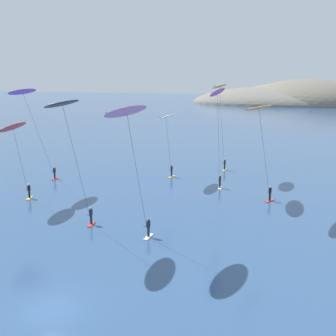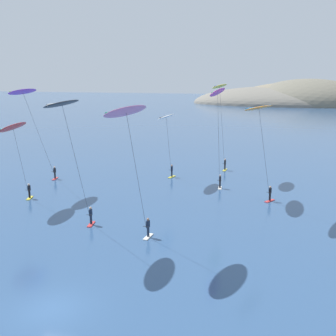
{
  "view_description": "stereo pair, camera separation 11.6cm",
  "coord_description": "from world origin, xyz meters",
  "px_view_note": "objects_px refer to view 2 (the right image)",
  "views": [
    {
      "loc": [
        12.56,
        -19.62,
        13.39
      ],
      "look_at": [
        0.37,
        23.78,
        3.49
      ],
      "focal_mm": 45.0,
      "sensor_mm": 36.0,
      "label": 1
    },
    {
      "loc": [
        12.67,
        -19.59,
        13.39
      ],
      "look_at": [
        0.37,
        23.78,
        3.49
      ],
      "focal_mm": 45.0,
      "sensor_mm": 36.0,
      "label": 2
    }
  ],
  "objects_px": {
    "kitesurfer_red": "(14,132)",
    "kitesurfer_purple": "(26,99)",
    "kitesurfer_black": "(65,114)",
    "kitesurfer_orange": "(260,115)",
    "kitesurfer_yellow": "(220,93)",
    "kitesurfer_white": "(167,122)",
    "kitesurfer_magenta": "(218,99)",
    "kitesurfer_pink": "(128,121)"
  },
  "relations": [
    {
      "from": "kitesurfer_orange",
      "to": "kitesurfer_purple",
      "type": "bearing_deg",
      "value": 177.92
    },
    {
      "from": "kitesurfer_red",
      "to": "kitesurfer_pink",
      "type": "distance_m",
      "value": 17.64
    },
    {
      "from": "kitesurfer_orange",
      "to": "kitesurfer_pink",
      "type": "distance_m",
      "value": 15.44
    },
    {
      "from": "kitesurfer_red",
      "to": "kitesurfer_pink",
      "type": "relative_size",
      "value": 0.77
    },
    {
      "from": "kitesurfer_white",
      "to": "kitesurfer_yellow",
      "type": "relative_size",
      "value": 0.7
    },
    {
      "from": "kitesurfer_red",
      "to": "kitesurfer_black",
      "type": "xyz_separation_m",
      "value": [
        10.41,
        -7.97,
        2.82
      ]
    },
    {
      "from": "kitesurfer_orange",
      "to": "kitesurfer_yellow",
      "type": "xyz_separation_m",
      "value": [
        -6.12,
        13.91,
        1.51
      ]
    },
    {
      "from": "kitesurfer_white",
      "to": "kitesurfer_yellow",
      "type": "bearing_deg",
      "value": 37.83
    },
    {
      "from": "kitesurfer_magenta",
      "to": "kitesurfer_orange",
      "type": "height_order",
      "value": "kitesurfer_magenta"
    },
    {
      "from": "kitesurfer_magenta",
      "to": "kitesurfer_pink",
      "type": "distance_m",
      "value": 18.07
    },
    {
      "from": "kitesurfer_purple",
      "to": "kitesurfer_orange",
      "type": "bearing_deg",
      "value": -2.08
    },
    {
      "from": "kitesurfer_black",
      "to": "kitesurfer_purple",
      "type": "distance_m",
      "value": 18.73
    },
    {
      "from": "kitesurfer_magenta",
      "to": "kitesurfer_white",
      "type": "bearing_deg",
      "value": 148.57
    },
    {
      "from": "kitesurfer_black",
      "to": "kitesurfer_yellow",
      "type": "distance_m",
      "value": 27.8
    },
    {
      "from": "kitesurfer_magenta",
      "to": "kitesurfer_yellow",
      "type": "distance_m",
      "value": 9.07
    },
    {
      "from": "kitesurfer_purple",
      "to": "kitesurfer_orange",
      "type": "xyz_separation_m",
      "value": [
        26.64,
        -0.97,
        -1.15
      ]
    },
    {
      "from": "kitesurfer_red",
      "to": "kitesurfer_purple",
      "type": "bearing_deg",
      "value": 111.98
    },
    {
      "from": "kitesurfer_magenta",
      "to": "kitesurfer_purple",
      "type": "relative_size",
      "value": 1.01
    },
    {
      "from": "kitesurfer_white",
      "to": "kitesurfer_yellow",
      "type": "xyz_separation_m",
      "value": [
        5.96,
        4.63,
        3.42
      ]
    },
    {
      "from": "kitesurfer_red",
      "to": "kitesurfer_black",
      "type": "height_order",
      "value": "kitesurfer_black"
    },
    {
      "from": "kitesurfer_red",
      "to": "kitesurfer_orange",
      "type": "xyz_separation_m",
      "value": [
        24.31,
        4.8,
        1.9
      ]
    },
    {
      "from": "kitesurfer_black",
      "to": "kitesurfer_orange",
      "type": "xyz_separation_m",
      "value": [
        13.9,
        12.77,
        -0.92
      ]
    },
    {
      "from": "kitesurfer_purple",
      "to": "kitesurfer_white",
      "type": "relative_size",
      "value": 1.38
    },
    {
      "from": "kitesurfer_red",
      "to": "kitesurfer_magenta",
      "type": "bearing_deg",
      "value": 26.67
    },
    {
      "from": "kitesurfer_purple",
      "to": "kitesurfer_yellow",
      "type": "relative_size",
      "value": 0.97
    },
    {
      "from": "kitesurfer_black",
      "to": "kitesurfer_magenta",
      "type": "bearing_deg",
      "value": 63.16
    },
    {
      "from": "kitesurfer_black",
      "to": "kitesurfer_white",
      "type": "distance_m",
      "value": 22.31
    },
    {
      "from": "kitesurfer_purple",
      "to": "kitesurfer_black",
      "type": "bearing_deg",
      "value": -47.15
    },
    {
      "from": "kitesurfer_red",
      "to": "kitesurfer_magenta",
      "type": "relative_size",
      "value": 0.72
    },
    {
      "from": "kitesurfer_red",
      "to": "kitesurfer_black",
      "type": "bearing_deg",
      "value": -37.42
    },
    {
      "from": "kitesurfer_white",
      "to": "kitesurfer_pink",
      "type": "relative_size",
      "value": 0.76
    },
    {
      "from": "kitesurfer_yellow",
      "to": "kitesurfer_pink",
      "type": "xyz_separation_m",
      "value": [
        -2.62,
        -26.64,
        -0.99
      ]
    },
    {
      "from": "kitesurfer_orange",
      "to": "kitesurfer_pink",
      "type": "relative_size",
      "value": 0.94
    },
    {
      "from": "kitesurfer_white",
      "to": "kitesurfer_pink",
      "type": "xyz_separation_m",
      "value": [
        3.34,
        -22.01,
        2.43
      ]
    },
    {
      "from": "kitesurfer_magenta",
      "to": "kitesurfer_pink",
      "type": "height_order",
      "value": "kitesurfer_magenta"
    },
    {
      "from": "kitesurfer_pink",
      "to": "kitesurfer_purple",
      "type": "bearing_deg",
      "value": 142.6
    },
    {
      "from": "kitesurfer_black",
      "to": "kitesurfer_yellow",
      "type": "bearing_deg",
      "value": 73.73
    },
    {
      "from": "kitesurfer_white",
      "to": "kitesurfer_yellow",
      "type": "distance_m",
      "value": 8.28
    },
    {
      "from": "kitesurfer_magenta",
      "to": "kitesurfer_black",
      "type": "relative_size",
      "value": 1.04
    },
    {
      "from": "kitesurfer_red",
      "to": "kitesurfer_purple",
      "type": "distance_m",
      "value": 6.92
    },
    {
      "from": "kitesurfer_black",
      "to": "kitesurfer_orange",
      "type": "bearing_deg",
      "value": 42.57
    },
    {
      "from": "kitesurfer_black",
      "to": "kitesurfer_purple",
      "type": "bearing_deg",
      "value": 132.85
    }
  ]
}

